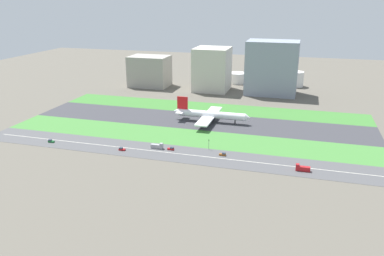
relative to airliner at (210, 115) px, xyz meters
name	(u,v)px	position (x,y,z in m)	size (l,w,h in m)	color
ground_plane	(199,121)	(-8.66, 0.00, -6.23)	(800.00, 800.00, 0.00)	#5B564C
runway	(199,121)	(-8.66, 0.00, -6.18)	(280.00, 46.00, 0.10)	#38383D
grass_median_north	(211,108)	(-8.66, 41.00, -6.18)	(280.00, 36.00, 0.10)	#3D7A33
grass_median_south	(185,137)	(-8.66, -41.00, -6.18)	(280.00, 36.00, 0.10)	#427F38
highway	(171,153)	(-8.66, -73.00, -6.18)	(280.00, 28.00, 0.10)	#4C4C4F
highway_centerline	(171,153)	(-8.66, -73.00, -6.13)	(266.00, 0.50, 0.01)	silver
airliner	(210,115)	(0.00, 0.00, 0.00)	(65.00, 56.00, 19.70)	white
truck_1	(157,146)	(-20.00, -68.00, -4.56)	(8.40, 2.50, 4.00)	#99999E
truck_0	(302,168)	(75.65, -78.00, -4.56)	(8.40, 2.50, 4.00)	#B2191E
car_1	(51,141)	(-96.80, -78.00, -5.31)	(4.40, 1.80, 2.00)	#19662D
car_3	(223,154)	(25.52, -68.00, -5.31)	(4.40, 1.80, 2.00)	brown
car_2	(171,149)	(-10.16, -68.00, -5.31)	(4.40, 1.80, 2.00)	#B2191E
car_0	(122,149)	(-41.74, -78.00, -5.31)	(4.40, 1.80, 2.00)	#B2191E
traffic_light	(209,144)	(14.07, -60.01, -1.94)	(0.36, 0.50, 7.20)	#4C4C51
terminal_building	(150,71)	(-98.66, 114.00, 11.01)	(43.89, 31.89, 34.49)	#9E998E
hangar_building	(212,69)	(-25.26, 114.00, 16.93)	(36.94, 38.38, 46.32)	beige
office_tower	(272,68)	(38.88, 114.00, 21.57)	(52.69, 35.69, 55.61)	gray
fuel_tank_west	(237,78)	(-4.57, 159.00, -0.13)	(21.57, 21.57, 12.20)	silver
fuel_tank_centre	(264,78)	(27.21, 159.00, 1.67)	(23.53, 23.53, 15.81)	silver
fuel_tank_east	(295,79)	(62.72, 159.00, 2.28)	(18.48, 18.48, 17.02)	silver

